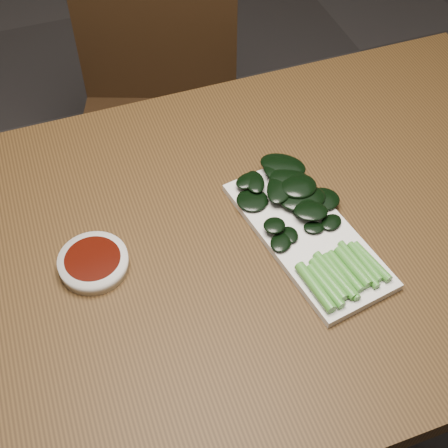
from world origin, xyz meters
The scene contains 6 objects.
ground centered at (0.00, 0.00, 0.00)m, with size 6.00×6.00×0.00m, color #2E2C2C.
table centered at (0.00, 0.00, 0.68)m, with size 1.40×0.80×0.75m.
chair_far centered at (0.06, 0.67, 0.49)m, with size 0.54×0.54×0.89m.
sauce_bowl centered at (-0.20, 0.02, 0.76)m, with size 0.11×0.11×0.02m.
serving_plate centered at (0.14, -0.04, 0.76)m, with size 0.19×0.34×0.01m.
gai_lan centered at (0.15, -0.01, 0.78)m, with size 0.18×0.35×0.03m.
Camera 1 is at (-0.21, -0.61, 1.57)m, focal length 50.00 mm.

